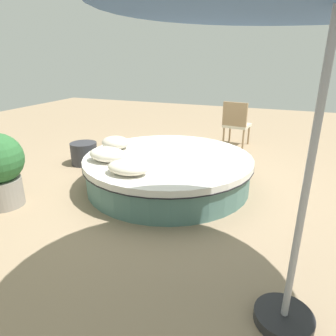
% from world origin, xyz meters
% --- Properties ---
extents(ground_plane, '(16.00, 16.00, 0.00)m').
position_xyz_m(ground_plane, '(0.00, 0.00, 0.00)').
color(ground_plane, '#9E8466').
extents(round_bed, '(2.53, 2.53, 0.48)m').
position_xyz_m(round_bed, '(0.00, 0.00, 0.25)').
color(round_bed, '#4C726B').
rests_on(round_bed, ground_plane).
extents(throw_pillow_0, '(0.45, 0.39, 0.20)m').
position_xyz_m(throw_pillow_0, '(0.93, -0.05, 0.58)').
color(throw_pillow_0, beige).
rests_on(throw_pillow_0, round_bed).
extents(throw_pillow_1, '(0.55, 0.38, 0.20)m').
position_xyz_m(throw_pillow_1, '(0.71, 0.53, 0.58)').
color(throw_pillow_1, silver).
rests_on(throw_pillow_1, round_bed).
extents(throw_pillow_2, '(0.55, 0.38, 0.17)m').
position_xyz_m(throw_pillow_2, '(0.21, 0.86, 0.57)').
color(throw_pillow_2, beige).
rests_on(throw_pillow_2, round_bed).
extents(patio_chair, '(0.59, 0.57, 0.98)m').
position_xyz_m(patio_chair, '(-0.57, -2.55, 0.56)').
color(patio_chair, '#997A56').
rests_on(patio_chair, ground_plane).
extents(side_table, '(0.48, 0.48, 0.40)m').
position_xyz_m(side_table, '(1.81, -0.37, 0.20)').
color(side_table, '#333338').
rests_on(side_table, ground_plane).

